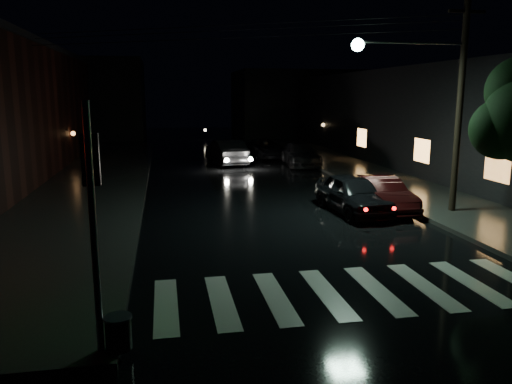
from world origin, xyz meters
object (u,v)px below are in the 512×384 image
parked_car_a (353,194)px  parked_car_b (380,194)px  parked_car_d (267,148)px  oncoming_car (226,152)px  parked_car_c (300,154)px

parked_car_a → parked_car_b: 1.18m
parked_car_b → parked_car_d: parked_car_b is taller
parked_car_d → oncoming_car: size_ratio=0.97×
parked_car_c → parked_car_a: bearing=-92.1°
parked_car_b → parked_car_c: parked_car_c is taller
parked_car_a → oncoming_car: (-3.03, 14.32, 0.08)m
parked_car_d → oncoming_car: (-3.29, -3.02, 0.14)m
parked_car_a → parked_car_c: parked_car_a is taller
parked_car_a → oncoming_car: oncoming_car is taller
parked_car_a → parked_car_d: (0.26, 17.34, -0.07)m
parked_car_b → parked_car_d: size_ratio=0.85×
parked_car_c → oncoming_car: oncoming_car is taller
parked_car_b → oncoming_car: oncoming_car is taller
parked_car_d → parked_car_a: bearing=-95.4°
parked_car_d → oncoming_car: 4.47m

